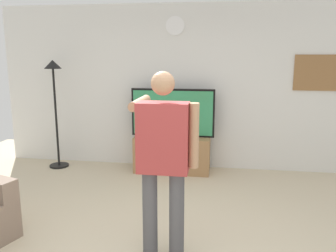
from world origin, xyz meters
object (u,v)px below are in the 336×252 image
floor_lamp (54,91)px  wall_clock (175,26)px  person_standing_nearer_lamp (163,155)px  framed_picture (319,73)px  television (173,113)px  tv_stand (172,154)px

floor_lamp → wall_clock: bearing=10.0°
person_standing_nearer_lamp → framed_picture: bearing=54.4°
framed_picture → television: bearing=-173.7°
wall_clock → floor_lamp: size_ratio=0.17×
wall_clock → floor_lamp: wall_clock is taller
wall_clock → tv_stand: bearing=-90.0°
television → floor_lamp: size_ratio=0.74×
framed_picture → tv_stand: bearing=-172.5°
wall_clock → framed_picture: size_ratio=0.39×
tv_stand → floor_lamp: floor_lamp is taller
wall_clock → person_standing_nearer_lamp: wall_clock is taller
framed_picture → person_standing_nearer_lamp: framed_picture is taller
tv_stand → television: (0.00, 0.05, 0.68)m
tv_stand → wall_clock: size_ratio=4.06×
tv_stand → person_standing_nearer_lamp: person_standing_nearer_lamp is taller
television → wall_clock: bearing=90.0°
person_standing_nearer_lamp → television: bearing=96.1°
tv_stand → wall_clock: (0.00, 0.29, 2.05)m
tv_stand → floor_lamp: 2.20m
wall_clock → framed_picture: wall_clock is taller
television → floor_lamp: (-1.96, -0.10, 0.32)m
television → person_standing_nearer_lamp: (0.27, -2.52, 0.04)m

